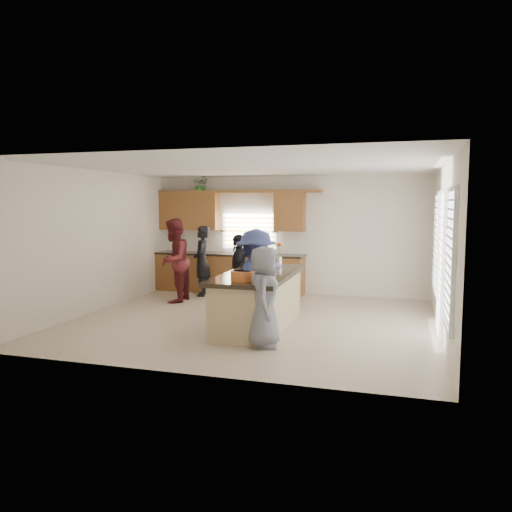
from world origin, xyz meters
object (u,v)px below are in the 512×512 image
(woman_left_mid, at_px, (174,261))
(woman_left_front, at_px, (239,271))
(salad_bowl, at_px, (243,275))
(woman_left_back, at_px, (202,261))
(woman_right_front, at_px, (264,297))
(woman_right_back, at_px, (256,283))
(island, at_px, (259,301))

(woman_left_mid, distance_m, woman_left_front, 1.54)
(woman_left_mid, xyz_separation_m, woman_left_front, (1.53, -0.14, -0.15))
(salad_bowl, height_order, woman_left_back, woman_left_back)
(woman_left_mid, height_order, woman_right_front, woman_left_mid)
(woman_left_mid, xyz_separation_m, woman_right_back, (2.53, -2.24, -0.04))
(salad_bowl, bearing_deg, woman_right_front, -29.60)
(island, distance_m, woman_left_front, 1.71)
(woman_left_mid, relative_size, woman_right_front, 1.20)
(island, relative_size, woman_left_back, 1.67)
(island, xyz_separation_m, woman_right_back, (0.14, -0.66, 0.42))
(island, bearing_deg, woman_left_mid, 145.38)
(island, height_order, woman_right_back, woman_right_back)
(woman_right_back, bearing_deg, woman_left_back, 28.43)
(woman_left_back, xyz_separation_m, woman_left_front, (1.25, -1.01, -0.05))
(woman_left_back, xyz_separation_m, woman_right_front, (2.52, -3.62, -0.06))
(salad_bowl, height_order, woman_left_mid, woman_left_mid)
(island, distance_m, woman_right_front, 1.27)
(salad_bowl, height_order, woman_right_back, woman_right_back)
(island, distance_m, woman_right_back, 0.79)
(woman_right_front, bearing_deg, woman_left_front, 14.51)
(island, bearing_deg, salad_bowl, -90.33)
(island, distance_m, woman_left_back, 3.26)
(woman_left_back, relative_size, woman_left_front, 1.07)
(salad_bowl, bearing_deg, woman_left_front, 110.08)
(woman_right_back, bearing_deg, salad_bowl, 146.80)
(island, xyz_separation_m, salad_bowl, (0.01, -0.93, 0.59))
(island, bearing_deg, woman_right_back, -78.90)
(salad_bowl, height_order, woman_right_front, woman_right_front)
(woman_left_mid, bearing_deg, island, 52.82)
(salad_bowl, relative_size, woman_left_mid, 0.21)
(woman_left_back, xyz_separation_m, woman_right_back, (2.24, -3.12, 0.06))
(woman_left_front, relative_size, woman_right_back, 0.87)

